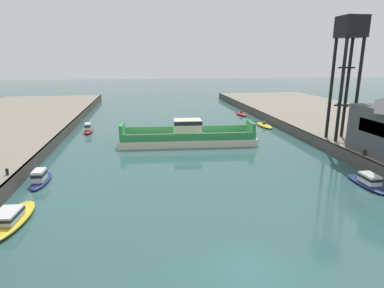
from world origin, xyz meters
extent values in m
plane|color=#335B5B|center=(0.00, 0.00, 0.00)|extent=(400.00, 400.00, 0.00)
cube|color=#4C4742|center=(-19.32, 20.00, 0.81)|extent=(0.30, 140.00, 1.61)
cube|color=#4C4742|center=(19.32, 20.00, 0.81)|extent=(0.30, 140.00, 1.61)
cube|color=beige|center=(0.51, 31.71, 0.55)|extent=(21.27, 6.87, 1.10)
cube|color=#2D8947|center=(0.67, 34.47, 1.65)|extent=(20.10, 1.30, 1.10)
cube|color=#2D8947|center=(0.34, 28.94, 1.65)|extent=(20.10, 1.30, 1.10)
cube|color=beige|center=(0.51, 31.71, 2.45)|extent=(4.37, 3.35, 2.70)
cube|color=black|center=(0.51, 31.71, 3.45)|extent=(4.41, 3.39, 0.60)
cube|color=#2D8947|center=(10.47, 31.12, 2.20)|extent=(0.73, 3.98, 2.20)
cube|color=#2D8947|center=(-9.46, 32.29, 2.20)|extent=(0.73, 3.98, 2.20)
ellipsoid|color=navy|center=(-17.31, 17.64, 0.20)|extent=(1.65, 5.47, 0.40)
cube|color=silver|center=(-17.31, 17.23, 0.98)|extent=(1.14, 1.92, 1.15)
cube|color=black|center=(-17.31, 17.23, 1.12)|extent=(1.17, 1.98, 0.35)
ellipsoid|color=red|center=(16.57, 55.92, 0.28)|extent=(1.93, 5.23, 0.55)
cube|color=#4C4C51|center=(16.57, 55.92, 0.80)|extent=(0.57, 0.44, 0.50)
ellipsoid|color=yellow|center=(17.12, 42.39, 0.25)|extent=(2.15, 5.98, 0.51)
cube|color=#4C4C51|center=(17.12, 42.39, 0.76)|extent=(0.66, 0.43, 0.50)
ellipsoid|color=yellow|center=(-17.04, 8.53, 0.30)|extent=(2.97, 7.44, 0.60)
cube|color=silver|center=(-17.09, 7.98, 0.96)|extent=(1.86, 2.67, 0.72)
cube|color=black|center=(-17.09, 7.98, 1.05)|extent=(1.92, 2.75, 0.22)
ellipsoid|color=navy|center=(16.70, 11.75, 0.21)|extent=(1.93, 6.16, 0.41)
cube|color=silver|center=(16.69, 11.29, 0.89)|extent=(1.32, 2.16, 0.96)
cube|color=black|center=(16.69, 11.29, 1.01)|extent=(1.36, 2.23, 0.29)
ellipsoid|color=red|center=(-16.08, 42.35, 0.29)|extent=(1.69, 5.04, 0.58)
cube|color=silver|center=(-16.06, 41.97, 1.15)|extent=(1.10, 1.79, 1.14)
cube|color=black|center=(-16.06, 41.97, 1.29)|extent=(1.13, 1.84, 0.34)
cylinder|color=black|center=(20.48, 26.25, 8.61)|extent=(0.44, 0.44, 13.98)
cylinder|color=black|center=(22.93, 26.25, 8.61)|extent=(0.44, 0.44, 13.98)
cylinder|color=black|center=(20.48, 23.80, 8.61)|extent=(0.44, 0.44, 13.98)
cylinder|color=black|center=(22.93, 23.80, 8.61)|extent=(0.44, 0.44, 13.98)
cube|color=black|center=(21.71, 25.03, 6.51)|extent=(2.45, 0.20, 0.20)
cube|color=black|center=(21.71, 25.03, 6.51)|extent=(0.20, 2.45, 0.20)
cube|color=black|center=(21.71, 25.03, 11.68)|extent=(2.45, 0.20, 0.20)
cube|color=black|center=(21.71, 25.03, 11.68)|extent=(0.20, 2.45, 0.20)
cube|color=black|center=(21.71, 25.03, 17.00)|extent=(3.18, 3.18, 2.80)
cylinder|color=black|center=(-19.87, 15.92, 1.89)|extent=(0.28, 0.28, 0.55)
sphere|color=black|center=(-19.87, 15.92, 2.16)|extent=(0.32, 0.32, 0.32)
cylinder|color=black|center=(19.87, 16.80, 1.89)|extent=(0.28, 0.28, 0.55)
sphere|color=black|center=(19.87, 16.80, 2.16)|extent=(0.32, 0.32, 0.32)
camera|label=1|loc=(-6.22, -17.26, 12.92)|focal=30.54mm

